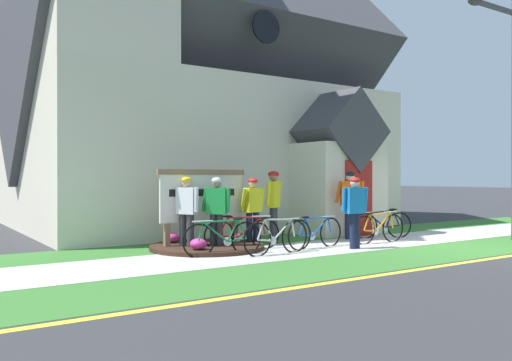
{
  "coord_description": "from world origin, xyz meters",
  "views": [
    {
      "loc": [
        -10.63,
        -7.37,
        1.63
      ],
      "look_at": [
        -3.62,
        3.07,
        1.55
      ],
      "focal_mm": 36.75,
      "sensor_mm": 36.0,
      "label": 1
    }
  ],
  "objects_px": {
    "cyclist_in_orange_jersey": "(355,207)",
    "cyclist_in_white_jersey": "(274,200)",
    "bicycle_blue": "(315,232)",
    "roadside_conifer": "(325,105)",
    "cyclist_in_red_jersey": "(253,206)",
    "bicycle_orange": "(276,237)",
    "cyclist_in_yellow_jersey": "(216,208)",
    "bicycle_red": "(242,233)",
    "bicycle_green": "(379,228)",
    "bicycle_silver": "(223,238)",
    "cyclist_in_green_jersey": "(187,208)",
    "bicycle_yellow": "(382,224)",
    "church_sign": "(202,197)",
    "cyclist_in_blue_jersey": "(350,199)"
  },
  "relations": [
    {
      "from": "bicycle_red",
      "to": "cyclist_in_red_jersey",
      "type": "xyz_separation_m",
      "value": [
        0.59,
        0.46,
        0.57
      ]
    },
    {
      "from": "cyclist_in_white_jersey",
      "to": "bicycle_red",
      "type": "bearing_deg",
      "value": -156.02
    },
    {
      "from": "bicycle_yellow",
      "to": "bicycle_green",
      "type": "bearing_deg",
      "value": -142.09
    },
    {
      "from": "cyclist_in_green_jersey",
      "to": "cyclist_in_yellow_jersey",
      "type": "bearing_deg",
      "value": -25.73
    },
    {
      "from": "bicycle_blue",
      "to": "cyclist_in_yellow_jersey",
      "type": "height_order",
      "value": "cyclist_in_yellow_jersey"
    },
    {
      "from": "cyclist_in_orange_jersey",
      "to": "cyclist_in_white_jersey",
      "type": "height_order",
      "value": "cyclist_in_white_jersey"
    },
    {
      "from": "bicycle_blue",
      "to": "cyclist_in_red_jersey",
      "type": "bearing_deg",
      "value": 127.95
    },
    {
      "from": "bicycle_silver",
      "to": "roadside_conifer",
      "type": "height_order",
      "value": "roadside_conifer"
    },
    {
      "from": "bicycle_red",
      "to": "cyclist_in_yellow_jersey",
      "type": "distance_m",
      "value": 0.82
    },
    {
      "from": "cyclist_in_yellow_jersey",
      "to": "cyclist_in_orange_jersey",
      "type": "bearing_deg",
      "value": -30.36
    },
    {
      "from": "bicycle_silver",
      "to": "cyclist_in_blue_jersey",
      "type": "distance_m",
      "value": 4.28
    },
    {
      "from": "bicycle_green",
      "to": "bicycle_orange",
      "type": "xyz_separation_m",
      "value": [
        -3.24,
        -0.14,
        0.0
      ]
    },
    {
      "from": "bicycle_orange",
      "to": "cyclist_in_green_jersey",
      "type": "xyz_separation_m",
      "value": [
        -1.33,
        1.55,
        0.58
      ]
    },
    {
      "from": "bicycle_blue",
      "to": "bicycle_orange",
      "type": "xyz_separation_m",
      "value": [
        -1.31,
        -0.29,
        0.01
      ]
    },
    {
      "from": "cyclist_in_orange_jersey",
      "to": "cyclist_in_white_jersey",
      "type": "distance_m",
      "value": 2.11
    },
    {
      "from": "roadside_conifer",
      "to": "cyclist_in_white_jersey",
      "type": "bearing_deg",
      "value": -138.71
    },
    {
      "from": "cyclist_in_green_jersey",
      "to": "bicycle_green",
      "type": "bearing_deg",
      "value": -17.28
    },
    {
      "from": "bicycle_blue",
      "to": "roadside_conifer",
      "type": "bearing_deg",
      "value": 47.45
    },
    {
      "from": "bicycle_red",
      "to": "cyclist_in_white_jersey",
      "type": "xyz_separation_m",
      "value": [
        1.29,
        0.57,
        0.7
      ]
    },
    {
      "from": "bicycle_blue",
      "to": "bicycle_yellow",
      "type": "height_order",
      "value": "bicycle_yellow"
    },
    {
      "from": "bicycle_green",
      "to": "cyclist_in_red_jersey",
      "type": "bearing_deg",
      "value": 154.8
    },
    {
      "from": "bicycle_orange",
      "to": "cyclist_in_white_jersey",
      "type": "xyz_separation_m",
      "value": [
        1.07,
        1.59,
        0.69
      ]
    },
    {
      "from": "bicycle_yellow",
      "to": "roadside_conifer",
      "type": "bearing_deg",
      "value": 59.13
    },
    {
      "from": "bicycle_green",
      "to": "bicycle_silver",
      "type": "bearing_deg",
      "value": 175.52
    },
    {
      "from": "cyclist_in_yellow_jersey",
      "to": "bicycle_green",
      "type": "bearing_deg",
      "value": -15.92
    },
    {
      "from": "roadside_conifer",
      "to": "cyclist_in_green_jersey",
      "type": "bearing_deg",
      "value": -146.32
    },
    {
      "from": "church_sign",
      "to": "bicycle_red",
      "type": "bearing_deg",
      "value": -49.92
    },
    {
      "from": "bicycle_silver",
      "to": "roadside_conifer",
      "type": "distance_m",
      "value": 12.92
    },
    {
      "from": "bicycle_blue",
      "to": "roadside_conifer",
      "type": "relative_size",
      "value": 0.23
    },
    {
      "from": "bicycle_red",
      "to": "bicycle_blue",
      "type": "relative_size",
      "value": 1.0
    },
    {
      "from": "bicycle_yellow",
      "to": "roadside_conifer",
      "type": "xyz_separation_m",
      "value": [
        4.33,
        7.24,
        4.37
      ]
    },
    {
      "from": "bicycle_red",
      "to": "cyclist_in_orange_jersey",
      "type": "relative_size",
      "value": 1.05
    },
    {
      "from": "bicycle_red",
      "to": "cyclist_in_red_jersey",
      "type": "distance_m",
      "value": 0.94
    },
    {
      "from": "cyclist_in_green_jersey",
      "to": "cyclist_in_red_jersey",
      "type": "bearing_deg",
      "value": -2.54
    },
    {
      "from": "church_sign",
      "to": "roadside_conifer",
      "type": "distance_m",
      "value": 11.79
    },
    {
      "from": "church_sign",
      "to": "roadside_conifer",
      "type": "relative_size",
      "value": 0.29
    },
    {
      "from": "bicycle_silver",
      "to": "bicycle_green",
      "type": "bearing_deg",
      "value": -4.48
    },
    {
      "from": "cyclist_in_white_jersey",
      "to": "roadside_conifer",
      "type": "xyz_separation_m",
      "value": [
        7.39,
        6.49,
        3.67
      ]
    },
    {
      "from": "church_sign",
      "to": "bicycle_green",
      "type": "xyz_separation_m",
      "value": [
        4.07,
        -1.62,
        -0.8
      ]
    },
    {
      "from": "bicycle_silver",
      "to": "cyclist_in_blue_jersey",
      "type": "bearing_deg",
      "value": 8.07
    },
    {
      "from": "bicycle_silver",
      "to": "cyclist_in_orange_jersey",
      "type": "xyz_separation_m",
      "value": [
        2.99,
        -0.79,
        0.58
      ]
    },
    {
      "from": "cyclist_in_yellow_jersey",
      "to": "cyclist_in_orange_jersey",
      "type": "xyz_separation_m",
      "value": [
        2.71,
        -1.58,
        0.0
      ]
    },
    {
      "from": "church_sign",
      "to": "bicycle_yellow",
      "type": "distance_m",
      "value": 5.12
    },
    {
      "from": "bicycle_green",
      "to": "cyclist_in_green_jersey",
      "type": "distance_m",
      "value": 4.81
    },
    {
      "from": "bicycle_yellow",
      "to": "cyclist_in_white_jersey",
      "type": "bearing_deg",
      "value": 166.19
    },
    {
      "from": "bicycle_orange",
      "to": "cyclist_in_yellow_jersey",
      "type": "bearing_deg",
      "value": 119.93
    },
    {
      "from": "cyclist_in_red_jersey",
      "to": "cyclist_in_blue_jersey",
      "type": "distance_m",
      "value": 2.82
    },
    {
      "from": "bicycle_blue",
      "to": "roadside_conifer",
      "type": "xyz_separation_m",
      "value": [
        7.15,
        7.79,
        4.37
      ]
    },
    {
      "from": "bicycle_blue",
      "to": "cyclist_in_white_jersey",
      "type": "xyz_separation_m",
      "value": [
        -0.24,
        1.3,
        0.7
      ]
    },
    {
      "from": "cyclist_in_white_jersey",
      "to": "cyclist_in_red_jersey",
      "type": "bearing_deg",
      "value": -170.97
    }
  ]
}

